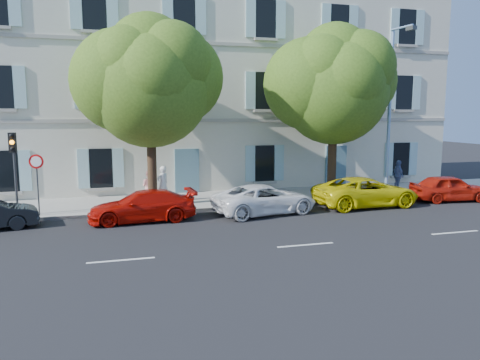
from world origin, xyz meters
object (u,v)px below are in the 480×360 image
object	(u,v)px
road_sign	(37,172)
pedestrian_b	(149,187)
street_lamp	(392,103)
car_red_coupe	(142,206)
tree_right	(334,91)
pedestrian_c	(398,175)
tree_left	(150,88)
car_white_coupe	(265,199)
pedestrian_a	(163,184)
traffic_light	(14,156)
car_red_hatchback	(450,188)
car_yellow_supercar	(366,192)

from	to	relation	value
road_sign	pedestrian_b	world-z (taller)	road_sign
pedestrian_b	street_lamp	bearing A→B (deg)	-147.61
car_red_coupe	tree_right	xyz separation A→B (m)	(9.73, 2.46, 4.87)
tree_right	pedestrian_c	size ratio (longest dim) A/B	4.94
car_red_coupe	tree_left	distance (m)	5.44
car_white_coupe	pedestrian_a	world-z (taller)	pedestrian_a
pedestrian_c	road_sign	bearing A→B (deg)	98.44
tree_left	pedestrian_a	world-z (taller)	tree_left
traffic_light	pedestrian_c	bearing A→B (deg)	3.69
traffic_light	street_lamp	world-z (taller)	street_lamp
tree_left	traffic_light	distance (m)	6.33
car_red_coupe	car_red_hatchback	size ratio (longest dim) A/B	1.11
car_red_hatchback	tree_left	distance (m)	15.43
tree_left	pedestrian_c	xyz separation A→B (m)	(13.36, 0.61, -4.51)
tree_left	tree_right	world-z (taller)	tree_right
road_sign	pedestrian_a	world-z (taller)	road_sign
car_white_coupe	tree_right	distance (m)	7.04
pedestrian_a	street_lamp	bearing A→B (deg)	137.72
tree_right	street_lamp	bearing A→B (deg)	-20.75
car_red_coupe	car_white_coupe	world-z (taller)	car_white_coupe
traffic_light	street_lamp	bearing A→B (deg)	-0.86
tree_right	car_red_coupe	bearing A→B (deg)	-165.84
car_red_coupe	traffic_light	xyz separation A→B (m)	(-4.97, 1.71, 2.02)
tree_right	pedestrian_a	size ratio (longest dim) A/B	4.81
road_sign	car_white_coupe	bearing A→B (deg)	-9.83
car_white_coupe	car_yellow_supercar	distance (m)	5.13
car_yellow_supercar	pedestrian_c	size ratio (longest dim) A/B	2.96
road_sign	car_yellow_supercar	bearing A→B (deg)	-5.44
car_red_hatchback	tree_right	bearing A→B (deg)	75.76
car_yellow_supercar	traffic_light	size ratio (longest dim) A/B	1.45
street_lamp	pedestrian_b	xyz separation A→B (m)	(-11.84, 1.64, -3.92)
car_yellow_supercar	car_red_hatchback	xyz separation A→B (m)	(4.75, 0.03, -0.03)
street_lamp	pedestrian_b	world-z (taller)	street_lamp
street_lamp	pedestrian_b	distance (m)	12.58
car_white_coupe	street_lamp	size ratio (longest dim) A/B	0.56
road_sign	tree_right	bearing A→B (deg)	3.53
car_white_coupe	road_sign	xyz separation A→B (m)	(-9.39, 1.63, 1.35)
pedestrian_a	pedestrian_c	xyz separation A→B (m)	(12.79, -0.28, -0.02)
road_sign	car_red_coupe	bearing A→B (deg)	-21.24
car_white_coupe	pedestrian_c	size ratio (longest dim) A/B	2.75
car_red_coupe	pedestrian_a	bearing A→B (deg)	157.58
car_red_coupe	traffic_light	world-z (taller)	traffic_light
traffic_light	pedestrian_a	bearing A→B (deg)	13.63
car_yellow_supercar	pedestrian_b	distance (m)	10.25
car_red_hatchback	tree_left	xyz separation A→B (m)	(-14.50, 2.07, 4.84)
pedestrian_b	pedestrian_c	size ratio (longest dim) A/B	0.93
traffic_light	road_sign	size ratio (longest dim) A/B	1.35
traffic_light	pedestrian_a	xyz separation A→B (m)	(6.18, 1.50, -1.63)
car_red_coupe	pedestrian_b	bearing A→B (deg)	168.02
street_lamp	pedestrian_c	size ratio (longest dim) A/B	4.92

